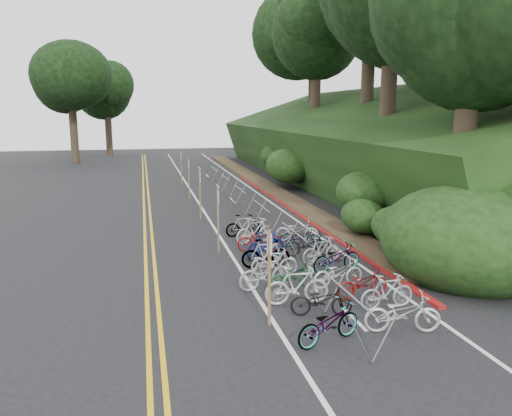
{
  "coord_description": "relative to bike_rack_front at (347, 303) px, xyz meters",
  "views": [
    {
      "loc": [
        -2.09,
        -13.35,
        5.32
      ],
      "look_at": [
        2.48,
        6.78,
        1.3
      ],
      "focal_mm": 35.0,
      "sensor_mm": 36.0,
      "label": 1
    }
  ],
  "objects": [
    {
      "name": "bike_valet",
      "position": [
        0.48,
        4.57,
        -0.35
      ],
      "size": [
        3.31,
        12.15,
        1.1
      ],
      "color": "slate",
      "rests_on": "ground"
    },
    {
      "name": "tree_cluster",
      "position": [
        7.25,
        24.89,
        11.29
      ],
      "size": [
        33.04,
        54.53,
        19.45
      ],
      "color": "#2D2319",
      "rests_on": "ground"
    },
    {
      "name": "signpost_near",
      "position": [
        -1.66,
        0.96,
        0.6
      ],
      "size": [
        0.08,
        0.4,
        2.48
      ],
      "color": "brown",
      "rests_on": "ground"
    },
    {
      "name": "bike_front",
      "position": [
        -1.13,
        3.48,
        -0.3
      ],
      "size": [
        0.82,
        1.81,
        1.05
      ],
      "primitive_type": "imported",
      "rotation": [
        0.0,
        0.0,
        1.76
      ],
      "color": "#9E9EA3",
      "rests_on": "ground"
    },
    {
      "name": "signposts_rest",
      "position": [
        -1.91,
        16.86,
        0.61
      ],
      "size": [
        0.08,
        18.4,
        2.5
      ],
      "color": "brown",
      "rests_on": "ground"
    },
    {
      "name": "bike_rack_front",
      "position": [
        0.0,
        0.0,
        0.0
      ],
      "size": [
        1.11,
        3.04,
        1.11
      ],
      "color": "gray",
      "rests_on": "ground"
    },
    {
      "name": "red_curb",
      "position": [
        3.19,
        14.86,
        -0.77
      ],
      "size": [
        0.25,
        28.0,
        0.1
      ],
      "primitive_type": "cube",
      "color": "maroon",
      "rests_on": "ground"
    },
    {
      "name": "road_markings",
      "position": [
        -1.88,
        12.96,
        -0.82
      ],
      "size": [
        7.47,
        80.0,
        0.01
      ],
      "color": "gold",
      "rests_on": "ground"
    },
    {
      "name": "bike_racks_rest",
      "position": [
        0.49,
        15.86,
        0.03
      ],
      "size": [
        1.14,
        23.0,
        1.17
      ],
      "color": "gray",
      "rests_on": "ground"
    },
    {
      "name": "embankment",
      "position": [
        10.45,
        21.9,
        1.75
      ],
      "size": [
        14.3,
        48.14,
        9.11
      ],
      "color": "black",
      "rests_on": "ground"
    },
    {
      "name": "ground",
      "position": [
        -2.51,
        2.86,
        -0.82
      ],
      "size": [
        120.0,
        120.0,
        0.0
      ],
      "primitive_type": "plane",
      "color": "black",
      "rests_on": "ground"
    }
  ]
}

